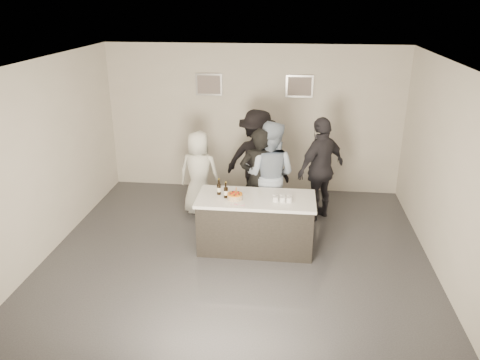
{
  "coord_description": "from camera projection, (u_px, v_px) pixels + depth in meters",
  "views": [
    {
      "loc": [
        0.76,
        -6.31,
        3.85
      ],
      "look_at": [
        0.0,
        0.5,
        1.15
      ],
      "focal_mm": 35.0,
      "sensor_mm": 36.0,
      "label": 1
    }
  ],
  "objects": [
    {
      "name": "floor",
      "position": [
        236.0,
        260.0,
        7.32
      ],
      "size": [
        6.0,
        6.0,
        0.0
      ],
      "primitive_type": "plane",
      "color": "#3D3D42",
      "rests_on": "ground"
    },
    {
      "name": "ceiling",
      "position": [
        236.0,
        65.0,
        6.22
      ],
      "size": [
        6.0,
        6.0,
        0.0
      ],
      "primitive_type": "plane",
      "rotation": [
        3.14,
        0.0,
        0.0
      ],
      "color": "white"
    },
    {
      "name": "wall_back",
      "position": [
        254.0,
        119.0,
        9.54
      ],
      "size": [
        6.0,
        0.04,
        3.0
      ],
      "primitive_type": "cube",
      "color": "beige",
      "rests_on": "ground"
    },
    {
      "name": "wall_front",
      "position": [
        195.0,
        291.0,
        4.0
      ],
      "size": [
        6.0,
        0.04,
        3.0
      ],
      "primitive_type": "cube",
      "color": "beige",
      "rests_on": "ground"
    },
    {
      "name": "wall_left",
      "position": [
        40.0,
        163.0,
        7.08
      ],
      "size": [
        0.04,
        6.0,
        3.0
      ],
      "primitive_type": "cube",
      "color": "beige",
      "rests_on": "ground"
    },
    {
      "name": "wall_right",
      "position": [
        451.0,
        178.0,
        6.46
      ],
      "size": [
        0.04,
        6.0,
        3.0
      ],
      "primitive_type": "cube",
      "color": "beige",
      "rests_on": "ground"
    },
    {
      "name": "picture_left",
      "position": [
        209.0,
        84.0,
        9.35
      ],
      "size": [
        0.54,
        0.04,
        0.44
      ],
      "primitive_type": "cube",
      "color": "#B2B2B7",
      "rests_on": "wall_back"
    },
    {
      "name": "picture_right",
      "position": [
        299.0,
        86.0,
        9.17
      ],
      "size": [
        0.54,
        0.04,
        0.44
      ],
      "primitive_type": "cube",
      "color": "#B2B2B7",
      "rests_on": "wall_back"
    },
    {
      "name": "bar_counter",
      "position": [
        256.0,
        223.0,
        7.51
      ],
      "size": [
        1.86,
        0.86,
        0.9
      ],
      "primitive_type": "cube",
      "color": "white",
      "rests_on": "ground"
    },
    {
      "name": "cake",
      "position": [
        235.0,
        197.0,
        7.28
      ],
      "size": [
        0.24,
        0.24,
        0.08
      ],
      "primitive_type": "cylinder",
      "color": "orange",
      "rests_on": "bar_counter"
    },
    {
      "name": "beer_bottle_a",
      "position": [
        219.0,
        187.0,
        7.42
      ],
      "size": [
        0.07,
        0.07,
        0.26
      ],
      "primitive_type": "cylinder",
      "color": "black",
      "rests_on": "bar_counter"
    },
    {
      "name": "beer_bottle_b",
      "position": [
        226.0,
        190.0,
        7.29
      ],
      "size": [
        0.07,
        0.07,
        0.26
      ],
      "primitive_type": "cylinder",
      "color": "black",
      "rests_on": "bar_counter"
    },
    {
      "name": "tumbler_cluster",
      "position": [
        282.0,
        198.0,
        7.23
      ],
      "size": [
        0.3,
        0.19,
        0.08
      ],
      "primitive_type": "cube",
      "color": "#CB6813",
      "rests_on": "bar_counter"
    },
    {
      "name": "candles",
      "position": [
        237.0,
        205.0,
        7.08
      ],
      "size": [
        0.24,
        0.08,
        0.01
      ],
      "primitive_type": "cube",
      "color": "pink",
      "rests_on": "bar_counter"
    },
    {
      "name": "person_main_black",
      "position": [
        259.0,
        180.0,
        8.03
      ],
      "size": [
        0.74,
        0.57,
        1.82
      ],
      "primitive_type": "imported",
      "rotation": [
        0.0,
        0.0,
        3.37
      ],
      "color": "black",
      "rests_on": "ground"
    },
    {
      "name": "person_main_blue",
      "position": [
        269.0,
        175.0,
        8.09
      ],
      "size": [
        1.1,
        0.96,
        1.92
      ],
      "primitive_type": "imported",
      "rotation": [
        0.0,
        0.0,
        2.86
      ],
      "color": "#95A7C3",
      "rests_on": "ground"
    },
    {
      "name": "person_guest_left",
      "position": [
        199.0,
        173.0,
        8.66
      ],
      "size": [
        0.83,
        0.59,
        1.59
      ],
      "primitive_type": "imported",
      "rotation": [
        0.0,
        0.0,
        3.03
      ],
      "color": "white",
      "rests_on": "ground"
    },
    {
      "name": "person_guest_right",
      "position": [
        321.0,
        169.0,
        8.41
      ],
      "size": [
        1.12,
        1.12,
        1.9
      ],
      "primitive_type": "imported",
      "rotation": [
        0.0,
        0.0,
        3.92
      ],
      "color": "#29282F",
      "rests_on": "ground"
    },
    {
      "name": "person_guest_back",
      "position": [
        257.0,
        161.0,
        8.79
      ],
      "size": [
        1.41,
        1.07,
        1.93
      ],
      "primitive_type": "imported",
      "rotation": [
        0.0,
        0.0,
        2.82
      ],
      "color": "black",
      "rests_on": "ground"
    }
  ]
}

